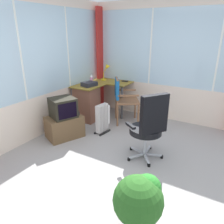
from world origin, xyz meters
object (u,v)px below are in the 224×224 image
Objects in this scene: tv_remote at (125,81)px; wooden_armchair at (121,95)px; desk at (88,101)px; tv_on_stand at (64,120)px; spray_bottle at (91,80)px; office_chair at (149,124)px; potted_plant at (139,200)px; space_heater at (103,118)px; paper_tray at (89,84)px; desk_lamp at (107,69)px.

tv_remote is 0.60m from wooden_armchair.
desk is 0.96m from tv_on_stand.
spray_bottle reaches higher than tv_remote.
office_chair reaches higher than tv_on_stand.
office_chair is 1.82× the size of potted_plant.
wooden_armchair is 1.67× the size of space_heater.
paper_tray is 0.39× the size of tv_on_stand.
desk is 3.13× the size of desk_lamp.
tv_on_stand is (-0.94, -0.09, -0.48)m from paper_tray.
tv_remote is 0.14× the size of office_chair.
desk is 2.00× the size of potted_plant.
desk is at bearing 63.80° from office_chair.
office_chair is at bearing -151.98° from tv_remote.
office_chair reaches higher than potted_plant.
paper_tray is 0.28× the size of office_chair.
office_chair is at bearing -87.48° from tv_on_stand.
potted_plant is (-2.86, -1.66, -0.45)m from tv_remote.
wooden_armchair is at bearing -5.58° from space_heater.
paper_tray is 3.02m from potted_plant.
spray_bottle is (-0.57, 0.06, -0.14)m from desk_lamp.
desk is 5.53× the size of spray_bottle.
potted_plant is (-2.09, -2.12, -0.49)m from paper_tray.
potted_plant is at bearing -137.98° from space_heater.
desk_lamp is 0.53m from tv_remote.
tv_on_stand is at bearing -171.67° from desk.
space_heater is (-1.17, -0.14, -0.49)m from tv_remote.
space_heater is at bearing -123.70° from paper_tray.
tv_on_stand is 0.74m from space_heater.
wooden_armchair is 1.53m from office_chair.
tv_on_stand is at bearing 158.10° from tv_remote.
paper_tray is at bearing 5.49° from tv_on_stand.
desk_lamp is 0.77m from paper_tray.
desk is at bearing 107.28° from wooden_armchair.
spray_bottle reaches higher than desk.
tv_remote is at bearing -86.56° from desk_lamp.
potted_plant is at bearing -135.94° from spray_bottle.
tv_on_stand is at bearing -172.11° from spray_bottle.
tv_remote is 0.15× the size of wooden_armchair.
spray_bottle is 0.77m from wooden_armchair.
desk_lamp reaches higher than space_heater.
desk_lamp is at bearing -3.09° from desk.
desk is 0.78m from space_heater.
office_chair is (-1.04, -1.79, -0.28)m from spray_bottle.
space_heater is (-0.63, 0.06, -0.33)m from wooden_armchair.
desk_lamp is 0.64× the size of potted_plant.
spray_bottle is 2.09m from office_chair.
spray_bottle is 0.36× the size of potted_plant.
wooden_armchair is at bearing 44.19° from office_chair.
tv_on_stand is (-1.69, -0.10, -0.69)m from desk_lamp.
desk is 0.99m from tv_remote.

